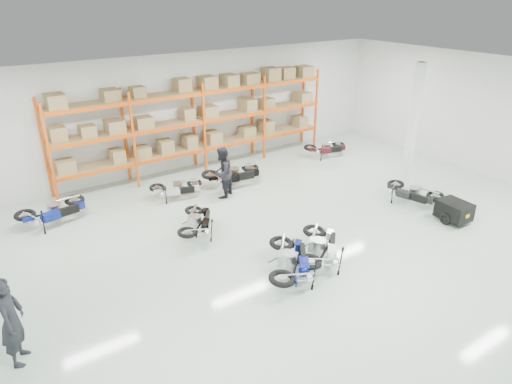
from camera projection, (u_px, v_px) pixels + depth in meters
room at (304, 162)px, 12.72m from camera, size 18.00×18.00×18.00m
pallet_rack at (198, 114)px, 17.61m from camera, size 11.28×0.98×3.62m
structural_column at (412, 129)px, 15.74m from camera, size 0.25×0.25×4.50m
moto_blue_centre at (291, 256)px, 11.35m from camera, size 1.92×2.13×1.26m
moto_silver_left at (321, 243)px, 11.97m from camera, size 1.99×2.01×1.23m
moto_black_far_left at (197, 218)px, 13.40m from camera, size 1.62×1.83×1.07m
moto_touring_right at (413, 189)px, 15.31m from camera, size 1.22×1.86×1.11m
trailer at (454, 211)px, 14.15m from camera, size 0.84×1.58×0.66m
moto_back_a at (53, 207)px, 13.99m from camera, size 1.98×1.22×1.19m
moto_back_b at (177, 185)px, 15.73m from camera, size 1.72×1.18×1.02m
moto_back_c at (233, 171)px, 16.67m from camera, size 2.04×1.21×1.25m
moto_back_d at (327, 145)px, 19.62m from camera, size 1.80×1.21×1.07m
person_left at (11, 321)px, 8.61m from camera, size 0.68×0.82×1.91m
person_back at (222, 173)px, 15.66m from camera, size 1.11×1.06×1.80m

